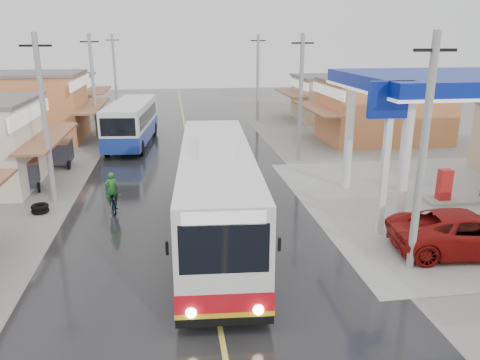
{
  "coord_description": "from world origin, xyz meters",
  "views": [
    {
      "loc": [
        -1.07,
        -13.84,
        7.82
      ],
      "look_at": [
        1.69,
        5.14,
        1.89
      ],
      "focal_mm": 35.0,
      "sensor_mm": 36.0,
      "label": 1
    }
  ],
  "objects": [
    {
      "name": "cyclist",
      "position": [
        -3.95,
        7.17,
        0.63
      ],
      "size": [
        1.0,
        1.88,
        1.93
      ],
      "rotation": [
        0.0,
        0.0,
        0.22
      ],
      "color": "black",
      "rests_on": "ground"
    },
    {
      "name": "utility_poles_left",
      "position": [
        -7.0,
        16.0,
        0.0
      ],
      "size": [
        1.6,
        50.0,
        8.0
      ],
      "primitive_type": null,
      "color": "gray",
      "rests_on": "ground"
    },
    {
      "name": "utility_poles_right",
      "position": [
        7.0,
        15.0,
        0.0
      ],
      "size": [
        1.6,
        36.0,
        8.0
      ],
      "primitive_type": null,
      "color": "gray",
      "rests_on": "ground"
    },
    {
      "name": "tricycle_near",
      "position": [
        -8.87,
        11.24,
        0.93
      ],
      "size": [
        1.82,
        2.2,
        1.63
      ],
      "rotation": [
        0.0,
        0.0,
        0.22
      ],
      "color": "#26262D",
      "rests_on": "ground"
    },
    {
      "name": "tyre_stack",
      "position": [
        -7.29,
        7.47,
        0.2
      ],
      "size": [
        0.8,
        0.8,
        0.41
      ],
      "color": "black",
      "rests_on": "ground"
    },
    {
      "name": "centre_line",
      "position": [
        0.0,
        15.0,
        0.02
      ],
      "size": [
        0.15,
        90.0,
        0.01
      ],
      "primitive_type": "cube",
      "color": "#D8CC4C",
      "rests_on": "road"
    },
    {
      "name": "tricycle_far",
      "position": [
        -8.07,
        15.73,
        0.95
      ],
      "size": [
        1.5,
        2.18,
        1.66
      ],
      "rotation": [
        0.0,
        0.0,
        0.03
      ],
      "color": "#26262D",
      "rests_on": "ground"
    },
    {
      "name": "ground",
      "position": [
        0.0,
        0.0,
        0.0
      ],
      "size": [
        120.0,
        120.0,
        0.0
      ],
      "primitive_type": "plane",
      "color": "slate",
      "rests_on": "ground"
    },
    {
      "name": "second_bus",
      "position": [
        -4.07,
        21.16,
        1.71
      ],
      "size": [
        3.53,
        9.79,
        3.18
      ],
      "rotation": [
        0.0,
        0.0,
        -0.1
      ],
      "color": "silver",
      "rests_on": "road"
    },
    {
      "name": "shopfronts_right",
      "position": [
        15.0,
        12.0,
        0.0
      ],
      "size": [
        11.0,
        44.0,
        4.8
      ],
      "primitive_type": null,
      "color": "silver",
      "rests_on": "ground"
    },
    {
      "name": "road",
      "position": [
        0.0,
        15.0,
        0.01
      ],
      "size": [
        12.0,
        90.0,
        0.02
      ],
      "primitive_type": "cube",
      "color": "black",
      "rests_on": "ground"
    },
    {
      "name": "jeepney",
      "position": [
        9.66,
        0.85,
        0.79
      ],
      "size": [
        5.98,
        3.27,
        1.59
      ],
      "primitive_type": "imported",
      "rotation": [
        0.0,
        0.0,
        1.46
      ],
      "color": "maroon",
      "rests_on": "ground"
    },
    {
      "name": "coach_bus",
      "position": [
        0.52,
        3.37,
        1.93
      ],
      "size": [
        3.66,
        12.99,
        4.01
      ],
      "rotation": [
        0.0,
        0.0,
        -0.07
      ],
      "color": "silver",
      "rests_on": "road"
    }
  ]
}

